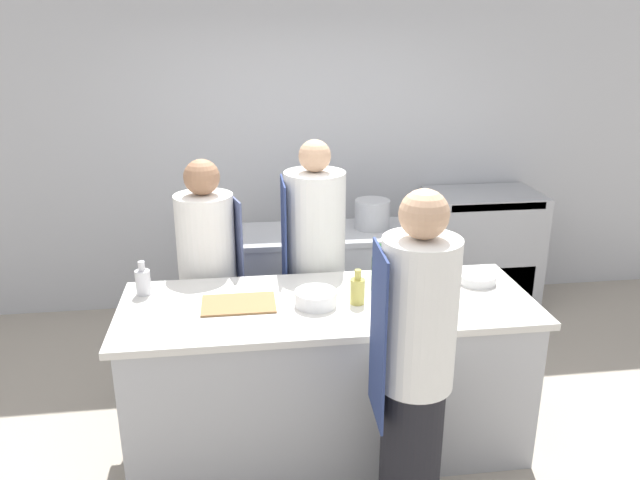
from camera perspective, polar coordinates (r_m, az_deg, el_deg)
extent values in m
plane|color=#A89E8E|center=(4.03, 0.69, -17.76)|extent=(16.00, 16.00, 0.00)
cube|color=silver|center=(5.44, -2.52, 8.32)|extent=(8.00, 0.06, 2.80)
cube|color=#A8AAAF|center=(3.78, 0.72, -12.35)|extent=(2.26, 0.84, 0.89)
cube|color=silver|center=(3.56, 0.75, -5.95)|extent=(2.35, 0.87, 0.04)
cube|color=#A8AAAF|center=(4.91, 0.69, -4.59)|extent=(1.66, 0.57, 0.89)
cube|color=#A8AAAF|center=(4.74, 0.71, 0.58)|extent=(1.73, 0.59, 0.04)
cube|color=#A8AAAF|center=(5.71, 14.41, -0.88)|extent=(0.95, 0.63, 1.05)
cube|color=black|center=(5.53, 15.37, -4.27)|extent=(0.76, 0.01, 0.37)
cube|color=black|center=(5.29, 16.06, 2.91)|extent=(0.81, 0.01, 0.06)
cylinder|color=black|center=(3.30, 8.26, -18.79)|extent=(0.30, 0.30, 0.81)
cylinder|color=white|center=(2.89, 8.98, -6.70)|extent=(0.36, 0.36, 0.73)
cube|color=navy|center=(2.90, 5.32, -8.73)|extent=(0.03, 0.34, 0.85)
sphere|color=tan|center=(2.72, 9.50, 2.35)|extent=(0.22, 0.22, 0.22)
cylinder|color=black|center=(4.38, -9.84, -9.03)|extent=(0.32, 0.32, 0.75)
cylinder|color=white|center=(4.10, -10.39, -0.33)|extent=(0.38, 0.38, 0.65)
cube|color=#4C567F|center=(4.17, -7.74, -1.17)|extent=(0.10, 0.35, 0.77)
sphere|color=#9E7051|center=(3.97, -10.77, 5.67)|extent=(0.23, 0.23, 0.23)
cylinder|color=black|center=(4.38, -0.44, -8.34)|extent=(0.34, 0.34, 0.80)
cylinder|color=silver|center=(4.08, -0.47, 1.23)|extent=(0.40, 0.40, 0.73)
cube|color=navy|center=(4.10, -3.30, -0.27)|extent=(0.02, 0.38, 0.84)
sphere|color=tan|center=(3.96, -0.49, 7.70)|extent=(0.21, 0.21, 0.21)
cylinder|color=#19471E|center=(3.67, 5.40, -3.12)|extent=(0.09, 0.09, 0.21)
cylinder|color=#19471E|center=(3.62, 5.48, -1.01)|extent=(0.04, 0.04, 0.08)
cylinder|color=#2D5175|center=(3.33, 8.90, -6.10)|extent=(0.07, 0.07, 0.17)
cylinder|color=#2D5175|center=(3.28, 9.00, -4.27)|extent=(0.03, 0.03, 0.06)
cylinder|color=silver|center=(3.76, -15.87, -3.75)|extent=(0.09, 0.09, 0.15)
cylinder|color=silver|center=(3.73, -16.01, -2.31)|extent=(0.04, 0.04, 0.06)
cylinder|color=#B2A84C|center=(3.51, 3.44, -4.71)|extent=(0.08, 0.08, 0.15)
cylinder|color=#B2A84C|center=(3.47, 3.47, -3.17)|extent=(0.04, 0.04, 0.06)
cylinder|color=black|center=(3.66, 11.17, -3.30)|extent=(0.06, 0.06, 0.23)
cylinder|color=black|center=(3.61, 11.33, -0.98)|extent=(0.03, 0.03, 0.09)
cylinder|color=white|center=(3.49, -0.38, -5.33)|extent=(0.24, 0.24, 0.09)
cylinder|color=white|center=(3.91, 14.14, -3.42)|extent=(0.23, 0.23, 0.06)
cylinder|color=#B2382D|center=(3.78, 7.62, -3.45)|extent=(0.07, 0.07, 0.09)
cube|color=olive|center=(3.54, -7.45, -5.82)|extent=(0.41, 0.27, 0.01)
cylinder|color=#A8AAAF|center=(4.80, 4.79, 2.38)|extent=(0.27, 0.27, 0.22)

